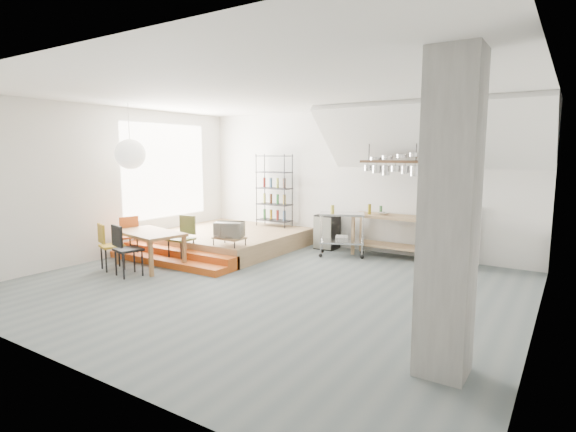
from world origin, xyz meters
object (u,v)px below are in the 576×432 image
Objects in this scene: rolling_cart at (342,228)px; mini_fridge at (327,232)px; stove at (461,242)px; dining_table at (149,235)px.

rolling_cart is 0.82m from mini_fridge.
mini_fridge is at bearing 179.16° from stove.
mini_fridge reaches higher than dining_table.
rolling_cart is at bearing -38.87° from mini_fridge.
stove is 1.09× the size of rolling_cart.
stove is at bearing 43.95° from dining_table.
rolling_cart is at bearing -169.15° from stove.
stove is 3.00m from mini_fridge.
dining_table is (-5.14, -3.36, 0.15)m from stove.
rolling_cart reaches higher than mini_fridge.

